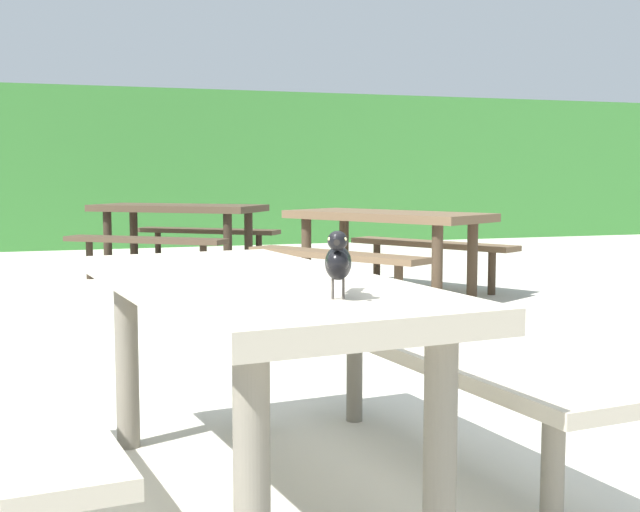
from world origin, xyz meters
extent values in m
plane|color=beige|center=(0.00, 0.00, 0.00)|extent=(60.00, 60.00, 0.00)
cube|color=#387A33|center=(0.00, 10.58, 1.15)|extent=(28.00, 1.92, 2.29)
cube|color=#B2A893|center=(0.10, -0.03, 0.70)|extent=(0.95, 1.87, 0.07)
cylinder|color=slate|center=(-0.09, -0.76, 0.33)|extent=(0.09, 0.09, 0.67)
cylinder|color=slate|center=(0.44, -0.70, 0.33)|extent=(0.09, 0.09, 0.67)
cylinder|color=slate|center=(-0.24, 0.64, 0.33)|extent=(0.09, 0.09, 0.67)
cylinder|color=slate|center=(0.29, 0.69, 0.33)|extent=(0.09, 0.09, 0.67)
cube|color=#B2A893|center=(-0.59, -0.11, 0.41)|extent=(0.46, 1.73, 0.05)
cylinder|color=slate|center=(-0.66, 0.53, 0.20)|extent=(0.07, 0.07, 0.39)
cube|color=#B2A893|center=(0.80, 0.04, 0.41)|extent=(0.46, 1.73, 0.05)
cylinder|color=slate|center=(0.87, -0.60, 0.20)|extent=(0.07, 0.07, 0.39)
cylinder|color=slate|center=(0.73, 0.68, 0.20)|extent=(0.07, 0.07, 0.39)
ellipsoid|color=black|center=(0.19, -0.59, 0.84)|extent=(0.12, 0.17, 0.09)
ellipsoid|color=black|center=(0.18, -0.63, 0.84)|extent=(0.08, 0.08, 0.06)
sphere|color=black|center=(0.17, -0.65, 0.90)|extent=(0.05, 0.05, 0.05)
sphere|color=#EAE08C|center=(0.18, -0.67, 0.90)|extent=(0.01, 0.01, 0.01)
sphere|color=#EAE08C|center=(0.15, -0.65, 0.90)|extent=(0.01, 0.01, 0.01)
cone|color=black|center=(0.15, -0.69, 0.90)|extent=(0.03, 0.03, 0.02)
cube|color=black|center=(0.24, -0.48, 0.82)|extent=(0.07, 0.11, 0.04)
cylinder|color=#47423D|center=(0.20, -0.60, 0.77)|extent=(0.01, 0.01, 0.05)
cylinder|color=#47423D|center=(0.18, -0.59, 0.77)|extent=(0.01, 0.01, 0.05)
cube|color=#473828|center=(0.88, 6.36, 0.70)|extent=(1.89, 1.69, 0.07)
cylinder|color=#2E241A|center=(1.28, 5.72, 0.33)|extent=(0.09, 0.09, 0.67)
cylinder|color=#2E241A|center=(1.60, 6.15, 0.33)|extent=(0.09, 0.09, 0.67)
cylinder|color=#2E241A|center=(0.16, 6.57, 0.33)|extent=(0.09, 0.09, 0.67)
cylinder|color=#2E241A|center=(0.48, 7.00, 0.33)|extent=(0.09, 0.09, 0.67)
cube|color=#473828|center=(0.46, 5.80, 0.41)|extent=(1.53, 1.26, 0.05)
cylinder|color=#2E241A|center=(0.97, 5.42, 0.20)|extent=(0.07, 0.07, 0.39)
cylinder|color=#2E241A|center=(-0.05, 6.19, 0.20)|extent=(0.07, 0.07, 0.39)
cube|color=#473828|center=(1.31, 6.92, 0.41)|extent=(1.53, 1.26, 0.05)
cylinder|color=#2E241A|center=(1.82, 6.53, 0.20)|extent=(0.07, 0.07, 0.39)
cylinder|color=#2E241A|center=(0.79, 7.31, 0.20)|extent=(0.07, 0.07, 0.39)
cube|color=brown|center=(2.33, 4.09, 0.70)|extent=(1.56, 1.94, 0.07)
cylinder|color=#423324|center=(2.45, 3.35, 0.33)|extent=(0.09, 0.09, 0.67)
cylinder|color=#423324|center=(2.91, 3.61, 0.33)|extent=(0.09, 0.09, 0.67)
cylinder|color=#423324|center=(1.75, 4.56, 0.33)|extent=(0.09, 0.09, 0.67)
cylinder|color=#423324|center=(2.21, 4.83, 0.33)|extent=(0.09, 0.09, 0.67)
cube|color=brown|center=(1.73, 3.74, 0.41)|extent=(1.10, 1.62, 0.05)
cylinder|color=#423324|center=(2.05, 3.18, 0.20)|extent=(0.07, 0.07, 0.39)
cylinder|color=#423324|center=(1.40, 4.29, 0.20)|extent=(0.07, 0.07, 0.39)
cube|color=brown|center=(2.94, 4.44, 0.41)|extent=(1.10, 1.62, 0.05)
cylinder|color=#423324|center=(3.26, 3.88, 0.20)|extent=(0.07, 0.07, 0.39)
cylinder|color=#423324|center=(2.62, 5.00, 0.20)|extent=(0.07, 0.07, 0.39)
camera|label=1|loc=(-0.56, -2.67, 1.07)|focal=47.45mm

